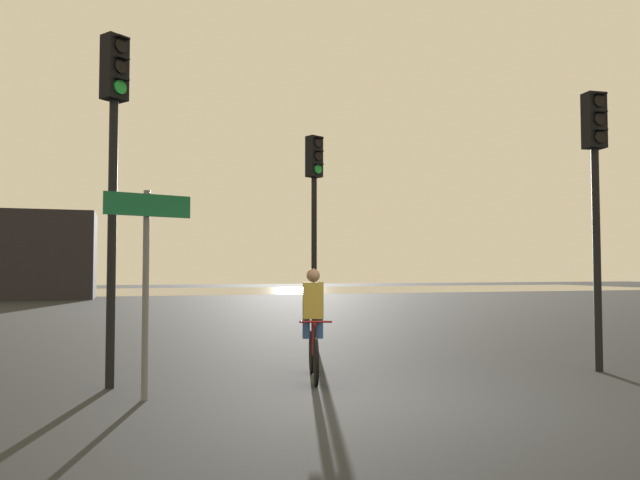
% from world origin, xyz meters
% --- Properties ---
extents(ground_plane, '(120.00, 120.00, 0.00)m').
position_xyz_m(ground_plane, '(0.00, 0.00, 0.00)').
color(ground_plane, black).
extents(water_strip, '(80.00, 16.00, 0.01)m').
position_xyz_m(water_strip, '(0.00, 39.96, 0.00)').
color(water_strip, gray).
rests_on(water_strip, ground).
extents(traffic_light_center, '(0.39, 0.41, 4.53)m').
position_xyz_m(traffic_light_center, '(0.69, 6.05, 3.14)').
color(traffic_light_center, black).
rests_on(traffic_light_center, ground).
extents(traffic_light_near_left, '(0.41, 0.42, 4.85)m').
position_xyz_m(traffic_light_near_left, '(-3.40, 2.04, 3.35)').
color(traffic_light_near_left, black).
rests_on(traffic_light_near_left, ground).
extents(traffic_light_near_right, '(0.34, 0.35, 4.45)m').
position_xyz_m(traffic_light_near_right, '(3.95, 1.22, 3.09)').
color(traffic_light_near_right, black).
rests_on(traffic_light_near_right, ground).
extents(direction_sign_post, '(1.06, 0.36, 2.60)m').
position_xyz_m(direction_sign_post, '(-2.97, 1.09, 1.70)').
color(direction_sign_post, slate).
rests_on(direction_sign_post, ground).
extents(cyclist, '(0.54, 1.68, 1.62)m').
position_xyz_m(cyclist, '(-0.55, 1.95, 0.82)').
color(cyclist, black).
rests_on(cyclist, ground).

